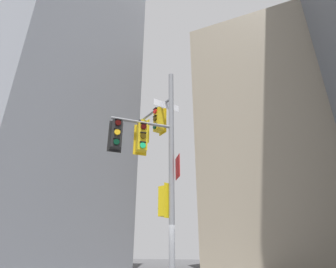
# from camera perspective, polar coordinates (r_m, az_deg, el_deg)

# --- Properties ---
(building_tower_left) EXTENTS (15.62, 15.62, 52.40)m
(building_tower_left) POSITION_cam_1_polar(r_m,az_deg,el_deg) (36.71, -23.20, 20.30)
(building_tower_left) COLOR #9399A3
(building_tower_left) RESTS_ON ground
(building_mid_block) EXTENTS (14.82, 14.82, 31.45)m
(building_mid_block) POSITION_cam_1_polar(r_m,az_deg,el_deg) (38.69, 19.53, -1.28)
(building_mid_block) COLOR tan
(building_mid_block) RESTS_ON ground
(signal_pole_assembly) EXTENTS (2.47, 3.12, 8.35)m
(signal_pole_assembly) POSITION_cam_1_polar(r_m,az_deg,el_deg) (9.80, -3.18, -3.90)
(signal_pole_assembly) COLOR gray
(signal_pole_assembly) RESTS_ON ground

